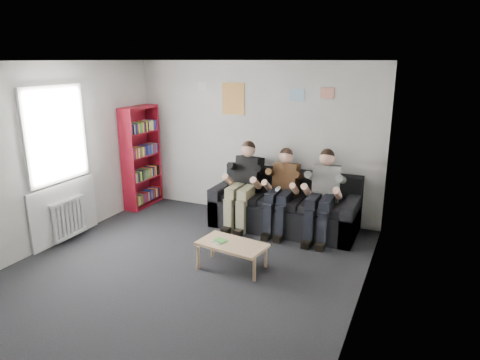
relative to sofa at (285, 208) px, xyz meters
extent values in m
plane|color=black|center=(-0.75, -2.05, -0.33)|extent=(5.00, 5.00, 0.00)
plane|color=silver|center=(-0.75, -2.05, 2.37)|extent=(5.00, 5.00, 0.00)
plane|color=silver|center=(-0.75, 0.45, 1.02)|extent=(4.50, 0.00, 4.50)
plane|color=silver|center=(-3.00, -2.05, 1.02)|extent=(0.00, 5.00, 5.00)
plane|color=silver|center=(1.50, -2.05, 1.02)|extent=(0.00, 5.00, 5.00)
cube|color=black|center=(0.00, -0.05, -0.10)|extent=(2.36, 0.97, 0.45)
cube|color=black|center=(0.00, 0.33, 0.35)|extent=(2.36, 0.21, 0.46)
cube|color=black|center=(-1.08, -0.05, -0.01)|extent=(0.19, 0.97, 0.64)
cube|color=black|center=(1.08, -0.05, -0.01)|extent=(0.19, 0.97, 0.64)
cube|color=black|center=(0.00, -0.13, 0.18)|extent=(1.98, 0.67, 0.11)
cube|color=maroon|center=(-2.83, -0.04, 0.62)|extent=(0.28, 0.85, 1.89)
cube|color=tan|center=(-0.18, -1.69, 0.01)|extent=(0.90, 0.50, 0.04)
cylinder|color=tan|center=(-0.59, -1.89, -0.17)|extent=(0.05, 0.05, 0.32)
cylinder|color=tan|center=(0.22, -1.89, -0.17)|extent=(0.05, 0.05, 0.32)
cylinder|color=tan|center=(-0.59, -1.49, -0.17)|extent=(0.05, 0.05, 0.32)
cylinder|color=tan|center=(0.22, -1.49, -0.17)|extent=(0.05, 0.05, 0.32)
cube|color=white|center=(-0.36, -1.73, 0.04)|extent=(0.17, 0.13, 0.01)
cube|color=green|center=(-0.35, -1.71, 0.05)|extent=(0.17, 0.13, 0.01)
cube|color=black|center=(-0.66, 0.01, 0.52)|extent=(0.43, 0.32, 0.61)
sphere|color=#E1A589|center=(-0.66, -0.03, 0.94)|extent=(0.24, 0.24, 0.24)
sphere|color=black|center=(-0.66, -0.02, 0.98)|extent=(0.23, 0.23, 0.23)
cube|color=gray|center=(-0.66, -0.31, 0.31)|extent=(0.39, 0.50, 0.16)
cube|color=gray|center=(-0.66, -0.55, -0.05)|extent=(0.37, 0.15, 0.56)
cube|color=black|center=(-0.66, -0.61, -0.27)|extent=(0.37, 0.28, 0.11)
cube|color=#4F361A|center=(0.00, 0.00, 0.50)|extent=(0.40, 0.29, 0.56)
sphere|color=#E1A589|center=(0.00, -0.04, 0.89)|extent=(0.22, 0.22, 0.22)
sphere|color=black|center=(0.00, -0.02, 0.92)|extent=(0.21, 0.21, 0.21)
cube|color=black|center=(0.00, -0.30, 0.30)|extent=(0.36, 0.46, 0.15)
cube|color=black|center=(0.00, -0.52, -0.05)|extent=(0.34, 0.14, 0.56)
cube|color=black|center=(0.00, -0.58, -0.28)|extent=(0.34, 0.26, 0.10)
cube|color=white|center=(0.00, -0.40, 0.45)|extent=(0.04, 0.14, 0.04)
cube|color=white|center=(0.66, 0.01, 0.51)|extent=(0.42, 0.31, 0.59)
sphere|color=#E1A589|center=(0.66, -0.03, 0.92)|extent=(0.23, 0.23, 0.23)
sphere|color=black|center=(0.66, -0.02, 0.96)|extent=(0.22, 0.22, 0.22)
cube|color=black|center=(0.66, -0.31, 0.30)|extent=(0.38, 0.48, 0.16)
cube|color=black|center=(0.66, -0.54, -0.05)|extent=(0.36, 0.15, 0.56)
cube|color=black|center=(0.66, -0.60, -0.28)|extent=(0.36, 0.27, 0.10)
cylinder|color=white|center=(-2.90, -2.13, 0.02)|extent=(0.06, 0.06, 0.60)
cylinder|color=white|center=(-2.90, -2.05, 0.02)|extent=(0.06, 0.06, 0.60)
cylinder|color=white|center=(-2.90, -1.97, 0.02)|extent=(0.06, 0.06, 0.60)
cylinder|color=white|center=(-2.90, -1.89, 0.02)|extent=(0.06, 0.06, 0.60)
cylinder|color=white|center=(-2.90, -1.81, 0.02)|extent=(0.06, 0.06, 0.60)
cylinder|color=white|center=(-2.90, -1.73, 0.02)|extent=(0.06, 0.06, 0.60)
cylinder|color=white|center=(-2.90, -1.65, 0.02)|extent=(0.06, 0.06, 0.60)
cylinder|color=white|center=(-2.90, -1.57, 0.02)|extent=(0.06, 0.06, 0.60)
cube|color=white|center=(-2.90, -1.85, -0.26)|extent=(0.10, 0.64, 0.04)
cube|color=white|center=(-2.90, -1.85, 0.30)|extent=(0.10, 0.64, 0.04)
cube|color=white|center=(-2.98, -1.85, 1.32)|extent=(0.02, 1.00, 1.30)
cube|color=white|center=(-2.97, -1.85, 2.00)|extent=(0.05, 1.12, 0.06)
cube|color=white|center=(-2.97, -1.85, 0.64)|extent=(0.05, 1.12, 0.06)
cube|color=white|center=(-2.97, -1.85, 0.12)|extent=(0.03, 1.30, 0.90)
cube|color=gold|center=(-1.15, 0.44, 1.72)|extent=(0.42, 0.01, 0.55)
cube|color=#4097DC|center=(0.00, 0.44, 1.82)|extent=(0.25, 0.01, 0.20)
cube|color=#BF3B9A|center=(0.50, 0.44, 1.87)|extent=(0.22, 0.01, 0.18)
cube|color=white|center=(-1.75, 0.44, 1.92)|extent=(0.20, 0.01, 0.14)
camera|label=1|loc=(2.05, -6.43, 2.40)|focal=32.00mm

